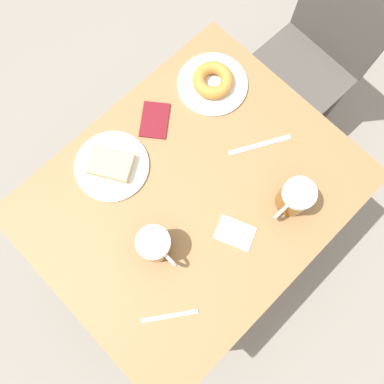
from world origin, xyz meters
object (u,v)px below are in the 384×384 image
at_px(passport_near_edge, 155,120).
at_px(chair, 319,47).
at_px(knife, 260,145).
at_px(plate_with_cake, 111,165).
at_px(fork, 170,316).
at_px(plate_with_donut, 213,82).
at_px(napkin_folded, 235,233).
at_px(beer_mug_left, 155,245).
at_px(beer_mug_center, 294,198).

bearing_deg(passport_near_edge, chair, 78.77).
bearing_deg(knife, plate_with_cake, -125.73).
relative_size(chair, fork, 6.39).
relative_size(plate_with_donut, napkin_folded, 1.77).
relative_size(plate_with_donut, knife, 1.23).
height_order(plate_with_cake, fork, plate_with_cake).
bearing_deg(passport_near_edge, plate_with_donut, 79.86).
bearing_deg(plate_with_cake, beer_mug_left, -14.13).
height_order(plate_with_donut, knife, plate_with_donut).
distance_m(napkin_folded, passport_near_edge, 0.45).
xyz_separation_m(chair, beer_mug_left, (0.16, -1.03, 0.26)).
bearing_deg(knife, fork, -72.74).
height_order(chair, plate_with_cake, chair).
bearing_deg(beer_mug_center, passport_near_edge, -167.48).
distance_m(chair, passport_near_edge, 0.80).
bearing_deg(beer_mug_center, napkin_folded, -105.16).
height_order(chair, passport_near_edge, chair).
relative_size(beer_mug_center, fork, 0.98).
bearing_deg(plate_with_donut, plate_with_cake, -92.55).
bearing_deg(napkin_folded, passport_near_edge, 169.71).
bearing_deg(passport_near_edge, plate_with_cake, -84.04).
relative_size(beer_mug_center, passport_near_edge, 0.91).
bearing_deg(napkin_folded, plate_with_cake, -163.48).
relative_size(plate_with_donut, beer_mug_left, 1.71).
distance_m(plate_with_cake, plate_with_donut, 0.43).
xyz_separation_m(plate_with_cake, napkin_folded, (0.42, 0.12, -0.01)).
relative_size(napkin_folded, knife, 0.69).
height_order(chair, plate_with_donut, chair).
distance_m(chair, plate_with_cake, 0.99).
height_order(beer_mug_left, passport_near_edge, beer_mug_left).
xyz_separation_m(plate_with_donut, fork, (0.44, -0.61, -0.02)).
xyz_separation_m(beer_mug_left, fork, (0.17, -0.11, -0.06)).
height_order(chair, beer_mug_left, chair).
bearing_deg(beer_mug_left, knife, 90.95).
bearing_deg(knife, chair, 104.69).
xyz_separation_m(plate_with_cake, beer_mug_center, (0.47, 0.32, 0.05)).
bearing_deg(beer_mug_center, plate_with_donut, 165.42).
bearing_deg(chair, napkin_folded, -69.09).
xyz_separation_m(chair, napkin_folded, (0.29, -0.84, 0.21)).
bearing_deg(plate_with_cake, passport_near_edge, 95.96).
xyz_separation_m(plate_with_cake, fork, (0.46, -0.18, -0.01)).
relative_size(napkin_folded, passport_near_edge, 0.87).
bearing_deg(fork, beer_mug_center, 88.06).
height_order(fork, knife, same).
bearing_deg(knife, plate_with_donut, 170.18).
distance_m(chair, beer_mug_left, 1.08).
distance_m(fork, knife, 0.60).
distance_m(plate_with_donut, beer_mug_left, 0.57).
distance_m(beer_mug_center, fork, 0.50).
relative_size(beer_mug_left, passport_near_edge, 0.91).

